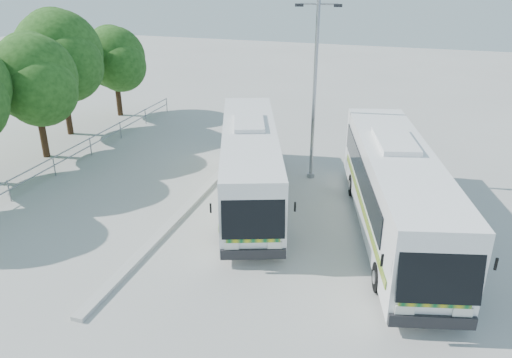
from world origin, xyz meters
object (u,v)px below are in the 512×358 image
(tree_far_c, at_px, (34,78))
(lamppost, at_px, (315,85))
(tree_far_e, at_px, (115,58))
(tree_far_d, at_px, (60,54))
(coach_adjacent, at_px, (396,190))
(coach_main, at_px, (250,162))

(tree_far_c, relative_size, lamppost, 0.79)
(tree_far_c, xyz_separation_m, tree_far_e, (-0.51, 8.20, -0.37))
(tree_far_c, distance_m, tree_far_e, 8.22)
(lamppost, bearing_deg, tree_far_e, 146.82)
(tree_far_d, xyz_separation_m, coach_adjacent, (19.42, -6.62, -2.99))
(tree_far_c, relative_size, tree_far_d, 0.88)
(coach_main, bearing_deg, tree_far_d, 138.84)
(tree_far_c, distance_m, coach_adjacent, 18.62)
(tree_far_e, bearing_deg, lamppost, -24.45)
(tree_far_e, distance_m, coach_main, 16.02)
(tree_far_d, height_order, coach_adjacent, tree_far_d)
(tree_far_e, bearing_deg, coach_main, -37.93)
(tree_far_c, relative_size, coach_adjacent, 0.53)
(tree_far_c, distance_m, coach_main, 12.38)
(coach_main, relative_size, coach_adjacent, 0.93)
(tree_far_c, distance_m, lamppost, 14.21)
(lamppost, bearing_deg, coach_main, -132.92)
(coach_main, xyz_separation_m, coach_adjacent, (6.21, -1.37, 0.11))
(coach_main, height_order, coach_adjacent, coach_adjacent)
(lamppost, bearing_deg, tree_far_d, 163.27)
(tree_far_d, bearing_deg, tree_far_e, 81.37)
(tree_far_c, relative_size, tree_far_e, 1.10)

